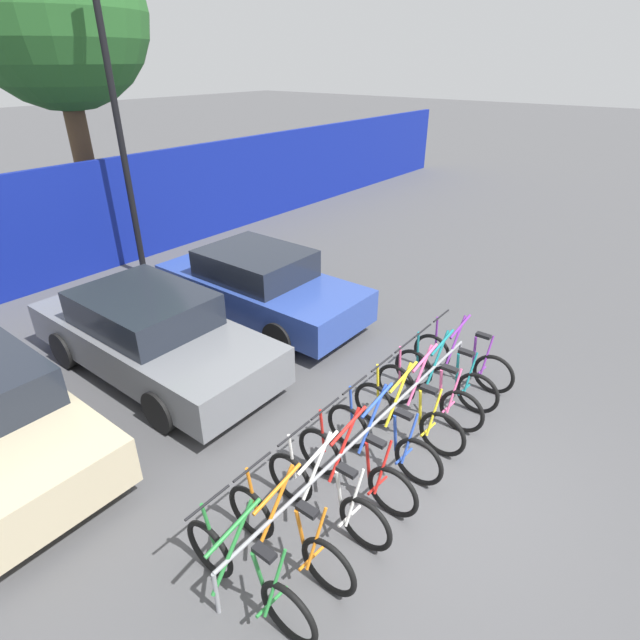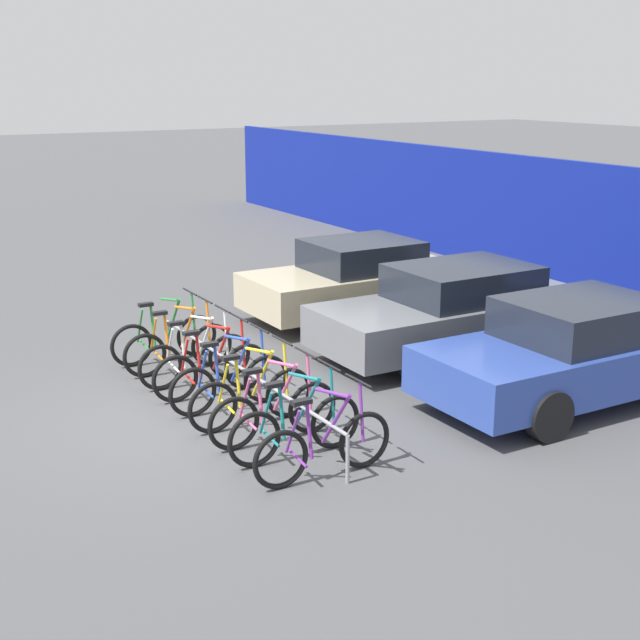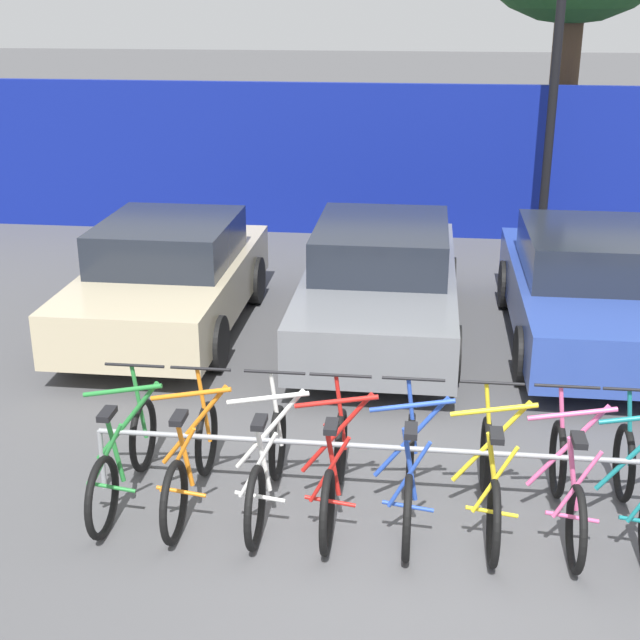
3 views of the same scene
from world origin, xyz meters
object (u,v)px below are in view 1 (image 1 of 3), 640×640
bicycle_orange (287,535)px  car_grey (151,334)px  bicycle_red (354,468)px  lamp_post (117,121)px  bicycle_blue (382,440)px  bicycle_purple (462,360)px  bicycle_teal (444,378)px  tree_behind_hoarding (53,14)px  car_blue (260,285)px  bicycle_pink (428,395)px  bicycle_green (246,576)px  bike_rack (373,427)px  bicycle_yellow (407,415)px  bicycle_white (326,497)px

bicycle_orange → car_grey: car_grey is taller
bicycle_red → lamp_post: size_ratio=0.27×
bicycle_blue → lamp_post: size_ratio=0.27×
car_grey → bicycle_purple: bearing=-55.2°
bicycle_teal → tree_behind_hoarding: (0.66, 10.77, 5.19)m
bicycle_purple → lamp_post: bearing=94.5°
bicycle_orange → bicycle_red: 1.19m
car_blue → tree_behind_hoarding: 8.26m
car_grey → car_blue: (2.50, -0.01, -0.00)m
bicycle_pink → lamp_post: 8.59m
bicycle_red → car_grey: 4.14m
bicycle_green → bicycle_red: same height
bicycle_blue → car_grey: bearing=96.9°
bicycle_purple → tree_behind_hoarding: (0.03, 10.77, 5.19)m
bicycle_blue → bicycle_pink: same height
bike_rack → car_grey: 4.01m
bicycle_green → car_grey: bearing=68.6°
bicycle_orange → lamp_post: lamp_post is taller
bicycle_red → bicycle_blue: (0.61, 0.00, 0.00)m
bicycle_pink → bicycle_green: bearing=178.3°
car_grey → car_blue: 2.50m
bicycle_green → bicycle_purple: size_ratio=1.00×
bicycle_pink → bicycle_purple: 1.17m
bicycle_blue → bicycle_green: bearing=-179.6°
lamp_post → bicycle_yellow: bearing=-99.0°
bicycle_purple → bicycle_teal: bearing=-179.1°
bike_rack → tree_behind_hoarding: tree_behind_hoarding is taller
bicycle_red → tree_behind_hoarding: tree_behind_hoarding is taller
tree_behind_hoarding → bicycle_red: bearing=-105.8°
bicycle_purple → lamp_post: 8.57m
bicycle_orange → car_blue: size_ratio=0.40×
lamp_post → bicycle_purple: bearing=-86.4°
bicycle_orange → bicycle_blue: (1.80, 0.00, 0.00)m
bicycle_green → bicycle_orange: (0.58, 0.00, 0.00)m
bicycle_yellow → bicycle_teal: 1.14m
bicycle_red → bicycle_yellow: size_ratio=1.00×
tree_behind_hoarding → bicycle_white: bearing=-108.5°
bicycle_white → bicycle_pink: (2.40, 0.00, 0.00)m
car_grey → bicycle_orange: bearing=-107.8°
bicycle_purple → bicycle_red: bearing=-179.1°
bicycle_yellow → lamp_post: (1.27, 7.97, 3.11)m
car_blue → tree_behind_hoarding: size_ratio=0.56×
bike_rack → tree_behind_hoarding: size_ratio=0.69×
bike_rack → bicycle_orange: (-1.81, -0.15, -0.12)m
bicycle_yellow → tree_behind_hoarding: bearing=79.5°
bicycle_yellow → bicycle_orange: bearing=179.0°
bicycle_purple → car_grey: size_ratio=0.37×
bicycle_orange → bicycle_red: (1.19, 0.00, 0.00)m
bicycle_pink → bicycle_purple: bearing=-1.7°
bike_rack → bicycle_teal: (1.76, -0.15, -0.12)m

